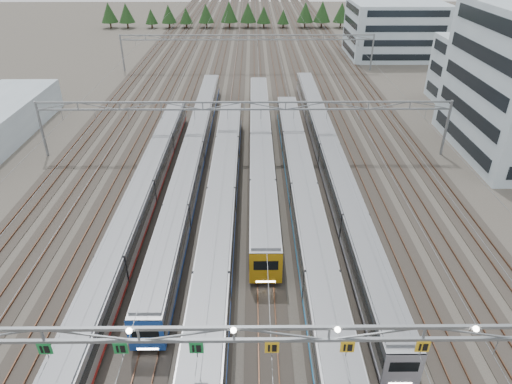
{
  "coord_description": "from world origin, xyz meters",
  "views": [
    {
      "loc": [
        1.16,
        -18.98,
        27.86
      ],
      "look_at": [
        1.47,
        23.3,
        3.5
      ],
      "focal_mm": 32.0,
      "sensor_mm": 36.0,
      "label": 1
    }
  ],
  "objects_px": {
    "train_c": "(222,202)",
    "train_e": "(303,197)",
    "gantry_mid": "(244,112)",
    "depot_bldg_mid": "(484,75)",
    "train_b": "(194,153)",
    "train_a": "(144,193)",
    "train_d": "(261,144)",
    "gantry_far": "(247,42)",
    "gantry_near": "(233,338)",
    "train_f": "(329,155)",
    "depot_bldg_north": "(394,29)"
  },
  "relations": [
    {
      "from": "train_c",
      "to": "train_e",
      "type": "xyz_separation_m",
      "value": [
        9.0,
        1.15,
        -0.07
      ]
    },
    {
      "from": "gantry_mid",
      "to": "depot_bldg_mid",
      "type": "xyz_separation_m",
      "value": [
        41.75,
        20.14,
        -0.62
      ]
    },
    {
      "from": "train_b",
      "to": "train_a",
      "type": "bearing_deg",
      "value": -112.99
    },
    {
      "from": "train_d",
      "to": "depot_bldg_mid",
      "type": "distance_m",
      "value": 45.07
    },
    {
      "from": "train_a",
      "to": "gantry_far",
      "type": "xyz_separation_m",
      "value": [
        11.25,
        59.12,
        4.41
      ]
    },
    {
      "from": "gantry_far",
      "to": "depot_bldg_mid",
      "type": "relative_size",
      "value": 3.52
    },
    {
      "from": "train_b",
      "to": "depot_bldg_mid",
      "type": "bearing_deg",
      "value": 25.99
    },
    {
      "from": "gantry_mid",
      "to": "gantry_near",
      "type": "bearing_deg",
      "value": -90.07
    },
    {
      "from": "train_c",
      "to": "depot_bldg_mid",
      "type": "xyz_separation_m",
      "value": [
        44.0,
        36.81,
        3.51
      ]
    },
    {
      "from": "train_e",
      "to": "gantry_near",
      "type": "height_order",
      "value": "gantry_near"
    },
    {
      "from": "train_a",
      "to": "train_b",
      "type": "distance_m",
      "value": 11.52
    },
    {
      "from": "train_b",
      "to": "gantry_near",
      "type": "relative_size",
      "value": 1.13
    },
    {
      "from": "train_b",
      "to": "train_d",
      "type": "xyz_separation_m",
      "value": [
        9.0,
        2.25,
        0.14
      ]
    },
    {
      "from": "train_b",
      "to": "depot_bldg_mid",
      "type": "xyz_separation_m",
      "value": [
        48.5,
        23.65,
        3.74
      ]
    },
    {
      "from": "gantry_near",
      "to": "gantry_far",
      "type": "relative_size",
      "value": 1.0
    },
    {
      "from": "train_f",
      "to": "depot_bldg_mid",
      "type": "xyz_separation_m",
      "value": [
        30.5,
        24.49,
        3.73
      ]
    },
    {
      "from": "train_f",
      "to": "gantry_mid",
      "type": "bearing_deg",
      "value": 158.83
    },
    {
      "from": "gantry_far",
      "to": "depot_bldg_north",
      "type": "relative_size",
      "value": 2.56
    },
    {
      "from": "train_b",
      "to": "depot_bldg_north",
      "type": "xyz_separation_m",
      "value": [
        43.12,
        62.23,
        4.42
      ]
    },
    {
      "from": "train_d",
      "to": "train_e",
      "type": "relative_size",
      "value": 0.91
    },
    {
      "from": "train_b",
      "to": "depot_bldg_north",
      "type": "relative_size",
      "value": 2.9
    },
    {
      "from": "depot_bldg_mid",
      "to": "gantry_near",
      "type": "bearing_deg",
      "value": -124.75
    },
    {
      "from": "train_e",
      "to": "train_f",
      "type": "relative_size",
      "value": 0.86
    },
    {
      "from": "gantry_mid",
      "to": "depot_bldg_mid",
      "type": "distance_m",
      "value": 46.36
    },
    {
      "from": "train_e",
      "to": "depot_bldg_mid",
      "type": "relative_size",
      "value": 3.69
    },
    {
      "from": "depot_bldg_mid",
      "to": "depot_bldg_north",
      "type": "xyz_separation_m",
      "value": [
        -5.38,
        38.58,
        0.68
      ]
    },
    {
      "from": "train_a",
      "to": "train_c",
      "type": "bearing_deg",
      "value": -15.85
    },
    {
      "from": "train_a",
      "to": "depot_bldg_mid",
      "type": "height_order",
      "value": "depot_bldg_mid"
    },
    {
      "from": "train_e",
      "to": "depot_bldg_north",
      "type": "relative_size",
      "value": 2.69
    },
    {
      "from": "train_b",
      "to": "gantry_near",
      "type": "xyz_separation_m",
      "value": [
        6.7,
        -36.61,
        5.06
      ]
    },
    {
      "from": "train_a",
      "to": "gantry_far",
      "type": "height_order",
      "value": "gantry_far"
    },
    {
      "from": "train_b",
      "to": "train_c",
      "type": "distance_m",
      "value": 13.91
    },
    {
      "from": "train_a",
      "to": "train_e",
      "type": "xyz_separation_m",
      "value": [
        18.0,
        -1.4,
        0.21
      ]
    },
    {
      "from": "train_a",
      "to": "gantry_near",
      "type": "distance_m",
      "value": 28.77
    },
    {
      "from": "gantry_mid",
      "to": "gantry_far",
      "type": "relative_size",
      "value": 1.0
    },
    {
      "from": "train_f",
      "to": "depot_bldg_north",
      "type": "height_order",
      "value": "depot_bldg_north"
    },
    {
      "from": "train_c",
      "to": "gantry_mid",
      "type": "xyz_separation_m",
      "value": [
        2.25,
        16.67,
        4.13
      ]
    },
    {
      "from": "gantry_near",
      "to": "gantry_far",
      "type": "xyz_separation_m",
      "value": [
        0.05,
        85.12,
        -0.7
      ]
    },
    {
      "from": "train_c",
      "to": "gantry_far",
      "type": "relative_size",
      "value": 0.98
    },
    {
      "from": "train_b",
      "to": "depot_bldg_mid",
      "type": "height_order",
      "value": "depot_bldg_mid"
    },
    {
      "from": "train_a",
      "to": "gantry_near",
      "type": "bearing_deg",
      "value": -66.69
    },
    {
      "from": "train_a",
      "to": "train_f",
      "type": "distance_m",
      "value": 24.53
    },
    {
      "from": "train_d",
      "to": "train_f",
      "type": "relative_size",
      "value": 0.78
    },
    {
      "from": "train_a",
      "to": "gantry_near",
      "type": "height_order",
      "value": "gantry_near"
    },
    {
      "from": "depot_bldg_north",
      "to": "train_f",
      "type": "bearing_deg",
      "value": -111.72
    },
    {
      "from": "train_f",
      "to": "gantry_mid",
      "type": "relative_size",
      "value": 1.21
    },
    {
      "from": "depot_bldg_mid",
      "to": "depot_bldg_north",
      "type": "relative_size",
      "value": 0.73
    },
    {
      "from": "train_c",
      "to": "train_a",
      "type": "bearing_deg",
      "value": 164.15
    },
    {
      "from": "gantry_mid",
      "to": "depot_bldg_north",
      "type": "xyz_separation_m",
      "value": [
        36.37,
        58.71,
        0.06
      ]
    },
    {
      "from": "train_b",
      "to": "gantry_far",
      "type": "bearing_deg",
      "value": 82.08
    }
  ]
}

